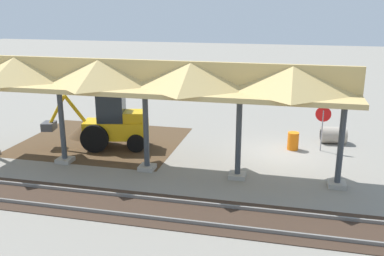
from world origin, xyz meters
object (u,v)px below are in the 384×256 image
object	(u,v)px
stop_sign	(323,119)
concrete_pipe	(333,135)
traffic_barrel	(293,141)
backhoe	(113,124)

from	to	relation	value
stop_sign	concrete_pipe	world-z (taller)	stop_sign
traffic_barrel	concrete_pipe	bearing A→B (deg)	-142.81
backhoe	traffic_barrel	xyz separation A→B (m)	(-8.99, -1.79, -0.81)
stop_sign	backhoe	bearing A→B (deg)	10.42
stop_sign	concrete_pipe	bearing A→B (deg)	-115.85
backhoe	concrete_pipe	world-z (taller)	backhoe
traffic_barrel	stop_sign	bearing A→B (deg)	-175.33
backhoe	concrete_pipe	size ratio (longest dim) A/B	3.93
traffic_barrel	backhoe	bearing A→B (deg)	11.27
concrete_pipe	traffic_barrel	bearing A→B (deg)	37.19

